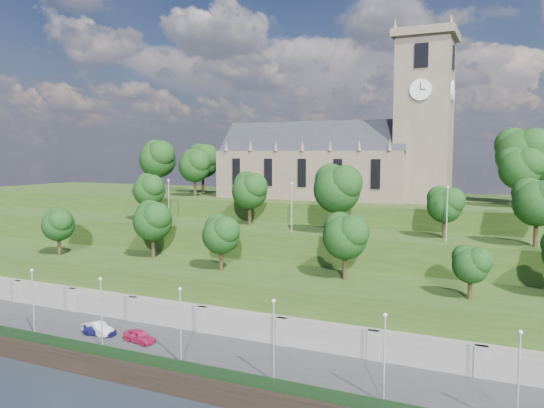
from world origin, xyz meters
The scene contains 17 objects.
ground centered at (0.00, 0.00, 0.00)m, with size 320.00×320.00×0.00m, color #1B232C.
promenade centered at (0.00, 6.00, 1.00)m, with size 160.00×12.00×2.00m, color #2D2D30.
quay_wall centered at (0.00, -0.05, 1.10)m, with size 160.00×0.50×2.20m, color black.
fence centered at (0.00, 0.60, 2.60)m, with size 160.00×0.10×1.20m, color black.
retaining_wall centered at (0.00, 11.97, 2.50)m, with size 160.00×2.10×5.00m.
embankment_lower centered at (0.00, 18.00, 4.00)m, with size 160.00×12.00×8.00m, color #243C14.
embankment_upper centered at (0.00, 29.00, 6.00)m, with size 160.00×10.00×12.00m, color #243C14.
hilltop centered at (0.00, 50.00, 7.50)m, with size 160.00×32.00×15.00m, color #243C14.
church centered at (0.79, 45.98, 22.52)m, with size 38.60×12.35×27.60m.
trees_lower centered at (-1.17, 18.41, 12.99)m, with size 69.51×9.04×8.10m.
trees_upper centered at (4.06, 28.00, 17.52)m, with size 60.43×8.76×9.26m.
trees_hilltop centered at (0.73, 45.38, 21.73)m, with size 72.45×16.70×11.62m.
lamp_posts_promenade centered at (-2.00, 2.50, 6.41)m, with size 60.36×0.36×7.62m.
lamp_posts_upper centered at (0.00, 26.00, 15.96)m, with size 40.36×0.36×6.74m.
car_left centered at (-9.49, 5.47, 2.69)m, with size 1.63×4.04×1.38m, color #A11A41.
car_middle centered at (-15.50, 5.60, 2.70)m, with size 1.48×4.26×1.40m, color #AEAFB2.
car_right centered at (-15.06, 5.47, 2.56)m, with size 1.58×3.89×1.13m, color #171853.
Camera 1 is at (27.13, -39.62, 22.56)m, focal length 35.00 mm.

